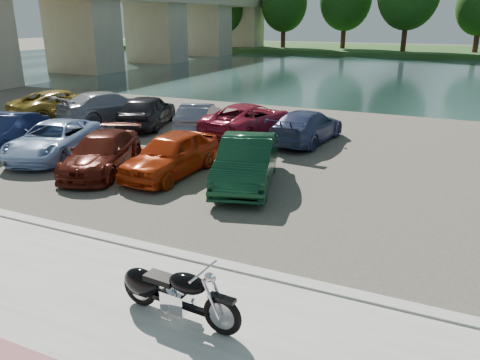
# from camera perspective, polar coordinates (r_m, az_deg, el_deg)

# --- Properties ---
(ground) EXTENTS (200.00, 200.00, 0.00)m
(ground) POSITION_cam_1_polar(r_m,az_deg,el_deg) (8.50, -12.08, -15.88)
(ground) COLOR #595447
(ground) RESTS_ON ground
(promenade) EXTENTS (60.00, 6.00, 0.10)m
(promenade) POSITION_cam_1_polar(r_m,az_deg,el_deg) (7.86, -16.64, -19.12)
(promenade) COLOR #A7A59D
(promenade) RESTS_ON ground
(kerb) EXTENTS (60.00, 0.30, 0.14)m
(kerb) POSITION_cam_1_polar(r_m,az_deg,el_deg) (9.87, -5.18, -9.72)
(kerb) COLOR #A7A59D
(kerb) RESTS_ON ground
(parking_lot) EXTENTS (60.00, 18.00, 0.04)m
(parking_lot) POSITION_cam_1_polar(r_m,az_deg,el_deg) (17.70, 9.34, 3.09)
(parking_lot) COLOR #444037
(parking_lot) RESTS_ON ground
(river) EXTENTS (120.00, 40.00, 0.00)m
(river) POSITION_cam_1_polar(r_m,az_deg,el_deg) (45.93, 19.43, 11.99)
(river) COLOR #182C29
(river) RESTS_ON ground
(far_bank) EXTENTS (120.00, 24.00, 0.60)m
(far_bank) POSITION_cam_1_polar(r_m,az_deg,el_deg) (77.72, 22.06, 14.39)
(far_bank) COLOR #264619
(far_bank) RESTS_ON ground
(bridge) EXTENTS (7.00, 56.00, 8.55)m
(bridge) POSITION_cam_1_polar(r_m,az_deg,el_deg) (56.66, -10.88, 19.44)
(bridge) COLOR tan
(bridge) RESTS_ON ground
(motorcycle) EXTENTS (2.33, 0.75, 1.05)m
(motorcycle) POSITION_cam_1_polar(r_m,az_deg,el_deg) (8.01, -8.74, -13.19)
(motorcycle) COLOR black
(motorcycle) RESTS_ON promenade
(car_1) EXTENTS (2.42, 4.19, 1.31)m
(car_1) POSITION_cam_1_polar(r_m,az_deg,el_deg) (20.18, -26.56, 5.26)
(car_1) COLOR #151E41
(car_1) RESTS_ON parking_lot
(car_2) EXTENTS (3.32, 4.96, 1.26)m
(car_2) POSITION_cam_1_polar(r_m,az_deg,el_deg) (18.27, -21.73, 4.60)
(car_2) COLOR #95AFD9
(car_2) RESTS_ON parking_lot
(car_3) EXTENTS (3.01, 4.55, 1.23)m
(car_3) POSITION_cam_1_polar(r_m,az_deg,el_deg) (15.98, -16.49, 3.18)
(car_3) COLOR #4C130A
(car_3) RESTS_ON parking_lot
(car_4) EXTENTS (1.75, 4.09, 1.38)m
(car_4) POSITION_cam_1_polar(r_m,az_deg,el_deg) (15.09, -8.37, 3.16)
(car_4) COLOR #B4310C
(car_4) RESTS_ON parking_lot
(car_5) EXTENTS (2.70, 4.67, 1.45)m
(car_5) POSITION_cam_1_polar(r_m,az_deg,el_deg) (14.01, 0.82, 2.28)
(car_5) COLOR #0F371F
(car_5) RESTS_ON parking_lot
(car_6) EXTENTS (3.75, 5.63, 1.44)m
(car_6) POSITION_cam_1_polar(r_m,az_deg,el_deg) (25.34, -20.63, 8.65)
(car_6) COLOR olive
(car_6) RESTS_ON parking_lot
(car_7) EXTENTS (3.52, 5.45, 1.47)m
(car_7) POSITION_cam_1_polar(r_m,az_deg,el_deg) (23.91, -15.70, 8.63)
(car_7) COLOR gray
(car_7) RESTS_ON parking_lot
(car_8) EXTENTS (2.99, 4.76, 1.51)m
(car_8) POSITION_cam_1_polar(r_m,az_deg,el_deg) (22.24, -11.26, 8.29)
(car_8) COLOR black
(car_8) RESTS_ON parking_lot
(car_9) EXTENTS (2.39, 4.06, 1.26)m
(car_9) POSITION_cam_1_polar(r_m,az_deg,el_deg) (21.08, -5.08, 7.66)
(car_9) COLOR slate
(car_9) RESTS_ON parking_lot
(car_10) EXTENTS (3.02, 5.20, 1.36)m
(car_10) POSITION_cam_1_polar(r_m,az_deg,el_deg) (20.34, 1.09, 7.45)
(car_10) COLOR maroon
(car_10) RESTS_ON parking_lot
(car_11) EXTENTS (2.27, 4.66, 1.31)m
(car_11) POSITION_cam_1_polar(r_m,az_deg,el_deg) (19.24, 8.13, 6.50)
(car_11) COLOR navy
(car_11) RESTS_ON parking_lot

